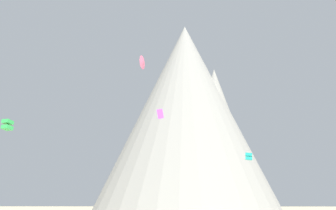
% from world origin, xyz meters
% --- Properties ---
extents(rock_massif, '(67.39, 67.39, 52.57)m').
position_xyz_m(rock_massif, '(2.75, 92.51, 23.79)').
color(rock_massif, gray).
rests_on(rock_massif, ground_plane).
extents(kite_violet_low, '(0.93, 0.39, 1.36)m').
position_xyz_m(kite_violet_low, '(-1.27, 26.69, 13.08)').
color(kite_violet_low, purple).
extents(kite_rainbow_mid, '(0.87, 2.22, 2.25)m').
position_xyz_m(kite_rainbow_mid, '(-4.82, 39.82, 24.12)').
color(kite_rainbow_mid, '#E5668C').
extents(kite_teal_low, '(1.41, 1.36, 1.36)m').
position_xyz_m(kite_teal_low, '(13.35, 53.04, 10.43)').
color(kite_teal_low, teal).
extents(kite_green_low, '(1.20, 1.23, 1.14)m').
position_xyz_m(kite_green_low, '(-17.15, 19.12, 10.46)').
color(kite_green_low, green).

